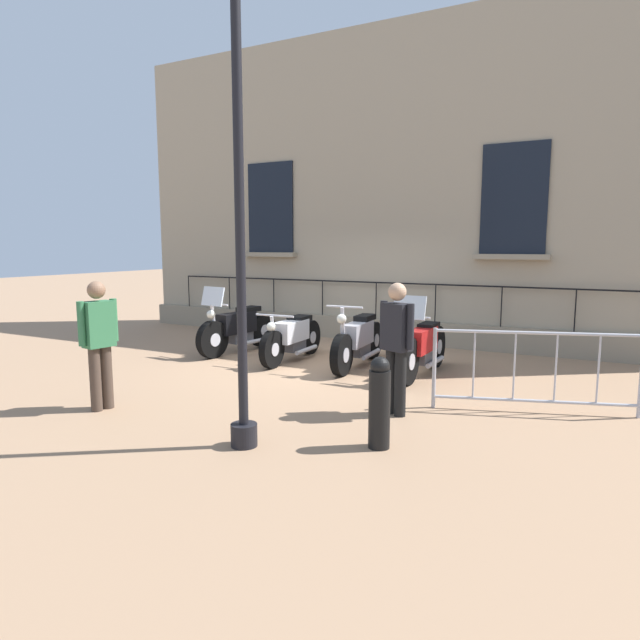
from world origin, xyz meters
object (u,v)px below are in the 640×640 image
Objects in this scene: crowd_barrier at (535,369)px; pedestrian_standing at (396,341)px; motorcycle_white at (292,337)px; lamppost at (238,141)px; motorcycle_red at (422,348)px; pedestrian_walking at (99,338)px; bollard at (379,402)px; motorcycle_black at (238,329)px; motorcycle_silver at (358,341)px.

pedestrian_standing is (0.88, -1.52, 0.36)m from crowd_barrier.
lamppost reaches higher than motorcycle_white.
pedestrian_walking is at bearing -40.26° from motorcycle_red.
crowd_barrier is at bearing 116.00° from pedestrian_walking.
pedestrian_walking is (3.67, -3.11, 0.48)m from motorcycle_red.
motorcycle_red reaches higher than bollard.
motorcycle_black is at bearing -143.40° from lamppost.
motorcycle_black is 0.87× the size of crowd_barrier.
pedestrian_standing is (2.28, 1.49, 0.48)m from motorcycle_silver.
motorcycle_silver is at bearing -96.77° from motorcycle_red.
lamppost is at bearing -44.38° from crowd_barrier.
motorcycle_black is 0.95× the size of motorcycle_silver.
crowd_barrier is at bearing 119.98° from pedestrian_standing.
motorcycle_black is at bearing -119.76° from pedestrian_standing.
motorcycle_red is 2.18× the size of bollard.
motorcycle_white is 0.40× the size of lamppost.
bollard is at bearing 11.25° from pedestrian_standing.
lamppost is (4.03, 0.43, 2.66)m from motorcycle_silver.
pedestrian_standing is 1.00× the size of pedestrian_walking.
motorcycle_red is 0.88× the size of crowd_barrier.
lamppost reaches higher than pedestrian_standing.
pedestrian_standing reaches higher than crowd_barrier.
pedestrian_standing is at bearing 33.09° from motorcycle_silver.
motorcycle_black is 5.74m from lamppost.
motorcycle_white is 2.13× the size of bollard.
motorcycle_black is 2.60m from motorcycle_silver.
motorcycle_white is (0.18, 1.34, -0.03)m from motorcycle_black.
bollard is (-0.61, 1.28, -2.62)m from lamppost.
crowd_barrier is 1.79m from pedestrian_standing.
motorcycle_red is 1.28× the size of pedestrian_walking.
motorcycle_red reaches higher than motorcycle_black.
motorcycle_red is (0.14, 1.18, 0.01)m from motorcycle_silver.
pedestrian_walking reaches higher than crowd_barrier.
crowd_barrier is (1.26, 1.83, 0.11)m from motorcycle_red.
pedestrian_walking is at bearing -26.89° from motorcycle_silver.
motorcycle_white is at bearing -90.38° from motorcycle_red.
motorcycle_red is at bearing 83.23° from motorcycle_silver.
motorcycle_red reaches higher than motorcycle_silver.
pedestrian_standing is at bearing -168.75° from bollard.
motorcycle_silver is 1.35× the size of pedestrian_standing.
motorcycle_red is (0.20, 3.78, -0.00)m from motorcycle_black.
bollard is at bearing 51.13° from motorcycle_black.
pedestrian_standing reaches higher than bollard.
pedestrian_standing reaches higher than motorcycle_white.
motorcycle_silver reaches higher than crowd_barrier.
motorcycle_black reaches higher than motorcycle_white.
motorcycle_red is 1.28× the size of pedestrian_standing.
motorcycle_black is 3.78m from motorcycle_red.
motorcycle_silver is at bearing -153.40° from bollard.
motorcycle_silver is 4.30m from pedestrian_walking.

